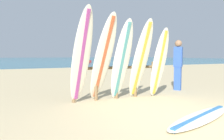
% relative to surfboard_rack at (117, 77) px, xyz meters
% --- Properties ---
extents(ground_plane, '(120.00, 120.00, 0.00)m').
position_rel_surfboard_rack_xyz_m(ground_plane, '(0.35, -2.85, -0.62)').
color(ground_plane, '#D3BC8C').
extents(ocean_water, '(120.00, 80.00, 0.01)m').
position_rel_surfboard_rack_xyz_m(ocean_water, '(0.35, 55.15, -0.62)').
color(ocean_water, teal).
rests_on(ocean_water, ground).
extents(surfboard_rack, '(2.60, 0.09, 1.03)m').
position_rel_surfboard_rack_xyz_m(surfboard_rack, '(0.00, 0.00, 0.00)').
color(surfboard_rack, olive).
rests_on(surfboard_rack, ground).
extents(surfboard_leaning_far_left, '(0.64, 0.90, 2.40)m').
position_rel_surfboard_rack_xyz_m(surfboard_leaning_far_left, '(-1.14, -0.35, 0.58)').
color(surfboard_leaning_far_left, silver).
rests_on(surfboard_leaning_far_left, ground).
extents(surfboard_leaning_left, '(0.66, 1.15, 2.27)m').
position_rel_surfboard_rack_xyz_m(surfboard_leaning_left, '(-0.55, -0.31, 0.52)').
color(surfboard_leaning_left, white).
rests_on(surfboard_leaning_left, ground).
extents(surfboard_leaning_center_left, '(0.66, 0.82, 2.18)m').
position_rel_surfboard_rack_xyz_m(surfboard_leaning_center_left, '(0.01, -0.29, 0.47)').
color(surfboard_leaning_center_left, white).
rests_on(surfboard_leaning_center_left, ground).
extents(surfboard_leaning_center, '(0.59, 0.92, 2.21)m').
position_rel_surfboard_rack_xyz_m(surfboard_leaning_center, '(0.59, -0.33, 0.48)').
color(surfboard_leaning_center, silver).
rests_on(surfboard_leaning_center, ground).
extents(surfboard_leaning_center_right, '(0.50, 0.64, 2.00)m').
position_rel_surfboard_rack_xyz_m(surfboard_leaning_center_right, '(1.18, -0.40, 0.38)').
color(surfboard_leaning_center_right, silver).
rests_on(surfboard_leaning_center_right, ground).
extents(surfboard_lying_on_sand, '(2.40, 1.28, 0.08)m').
position_rel_surfboard_rack_xyz_m(surfboard_lying_on_sand, '(0.60, -2.48, -0.58)').
color(surfboard_lying_on_sand, white).
rests_on(surfboard_lying_on_sand, ground).
extents(beachgoer_standing, '(0.31, 0.33, 1.75)m').
position_rel_surfboard_rack_xyz_m(beachgoer_standing, '(2.60, 0.40, 0.35)').
color(beachgoer_standing, '#3359B2').
rests_on(beachgoer_standing, ground).
extents(small_boat_offshore, '(1.48, 2.94, 0.71)m').
position_rel_surfboard_rack_xyz_m(small_boat_offshore, '(8.43, 28.73, -0.36)').
color(small_boat_offshore, '#B22D28').
rests_on(small_boat_offshore, ocean_water).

